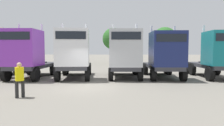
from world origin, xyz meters
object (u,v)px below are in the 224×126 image
(semi_truck_purple, at_px, (27,54))
(visitor_in_hivis, at_px, (20,77))
(semi_truck_navy, at_px, (165,55))
(semi_truck_silver, at_px, (125,54))
(semi_truck_white, at_px, (74,54))
(semi_truck_teal, at_px, (218,55))

(semi_truck_purple, height_order, visitor_in_hivis, semi_truck_purple)
(semi_truck_purple, height_order, semi_truck_navy, semi_truck_purple)
(semi_truck_navy, distance_m, visitor_in_hivis, 10.83)
(semi_truck_silver, relative_size, semi_truck_navy, 0.95)
(semi_truck_white, height_order, semi_truck_silver, semi_truck_white)
(semi_truck_white, relative_size, semi_truck_teal, 1.05)
(semi_truck_silver, height_order, visitor_in_hivis, semi_truck_silver)
(semi_truck_purple, height_order, semi_truck_teal, semi_truck_purple)
(semi_truck_silver, distance_m, visitor_in_hivis, 8.55)
(semi_truck_teal, bearing_deg, semi_truck_silver, -87.56)
(semi_truck_white, height_order, semi_truck_navy, semi_truck_white)
(semi_truck_purple, xyz_separation_m, semi_truck_silver, (7.66, 0.64, -0.02))
(semi_truck_white, bearing_deg, semi_truck_teal, 85.56)
(semi_truck_silver, xyz_separation_m, semi_truck_navy, (3.15, 0.17, -0.04))
(semi_truck_purple, bearing_deg, visitor_in_hivis, 21.10)
(semi_truck_navy, xyz_separation_m, semi_truck_teal, (4.24, 0.24, 0.02))
(semi_truck_navy, bearing_deg, semi_truck_purple, -88.03)
(visitor_in_hivis, bearing_deg, semi_truck_silver, 101.38)
(semi_truck_navy, bearing_deg, semi_truck_white, -88.30)
(semi_truck_purple, distance_m, semi_truck_teal, 15.09)
(semi_truck_teal, bearing_deg, semi_truck_purple, -86.72)
(semi_truck_purple, distance_m, visitor_in_hivis, 6.75)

